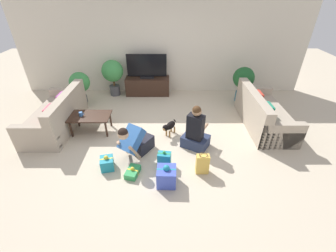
% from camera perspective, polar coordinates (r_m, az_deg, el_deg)
% --- Properties ---
extents(ground_plane, '(16.00, 16.00, 0.00)m').
position_cam_1_polar(ground_plane, '(5.00, -1.77, -2.99)').
color(ground_plane, beige).
extents(wall_back, '(8.40, 0.06, 2.60)m').
position_cam_1_polar(wall_back, '(6.88, -1.27, 19.11)').
color(wall_back, beige).
rests_on(wall_back, ground_plane).
extents(sofa_left, '(0.88, 1.94, 0.83)m').
position_cam_1_polar(sofa_left, '(5.82, -26.10, 2.31)').
color(sofa_left, tan).
rests_on(sofa_left, ground_plane).
extents(sofa_right, '(0.88, 1.94, 0.83)m').
position_cam_1_polar(sofa_right, '(5.75, 23.09, 2.74)').
color(sofa_right, tan).
rests_on(sofa_right, ground_plane).
extents(coffee_table, '(0.89, 0.56, 0.41)m').
position_cam_1_polar(coffee_table, '(5.32, -18.99, 2.09)').
color(coffee_table, '#382319').
rests_on(coffee_table, ground_plane).
extents(tv_console, '(1.30, 0.46, 0.52)m').
position_cam_1_polar(tv_console, '(6.95, -4.96, 10.10)').
color(tv_console, '#382319').
rests_on(tv_console, ground_plane).
extents(tv, '(1.15, 0.20, 0.70)m').
position_cam_1_polar(tv, '(6.75, -5.19, 14.60)').
color(tv, black).
rests_on(tv, tv_console).
extents(potted_plant_corner_right, '(0.58, 0.58, 0.99)m').
position_cam_1_polar(potted_plant_corner_right, '(6.69, 18.79, 10.99)').
color(potted_plant_corner_right, '#336B84').
rests_on(potted_plant_corner_right, ground_plane).
extents(potted_plant_corner_left, '(0.55, 0.55, 0.88)m').
position_cam_1_polar(potted_plant_corner_left, '(6.74, -21.28, 10.09)').
color(potted_plant_corner_left, '#4C4C51').
rests_on(potted_plant_corner_left, ground_plane).
extents(potted_plant_back_left, '(0.62, 0.62, 1.06)m').
position_cam_1_polar(potted_plant_back_left, '(6.91, -13.65, 12.98)').
color(potted_plant_back_left, '#4C4C51').
rests_on(potted_plant_back_left, ground_plane).
extents(person_kneeling, '(0.68, 0.81, 0.79)m').
position_cam_1_polar(person_kneeling, '(4.36, -8.15, -3.76)').
color(person_kneeling, '#23232D').
rests_on(person_kneeling, ground_plane).
extents(person_sitting, '(0.65, 0.62, 0.97)m').
position_cam_1_polar(person_sitting, '(4.58, 7.20, -1.69)').
color(person_sitting, '#283351').
rests_on(person_sitting, ground_plane).
extents(dog, '(0.32, 0.43, 0.34)m').
position_cam_1_polar(dog, '(4.95, 0.52, -0.10)').
color(dog, black).
rests_on(dog, ground_plane).
extents(gift_box_a, '(0.28, 0.37, 0.17)m').
position_cam_1_polar(gift_box_a, '(4.14, -8.78, -11.43)').
color(gift_box_a, '#2D934C').
rests_on(gift_box_a, ground_plane).
extents(gift_box_b, '(0.33, 0.33, 0.40)m').
position_cam_1_polar(gift_box_b, '(3.87, -0.23, -12.59)').
color(gift_box_b, '#3D51BC').
rests_on(gift_box_b, ground_plane).
extents(gift_box_c, '(0.26, 0.20, 0.34)m').
position_cam_1_polar(gift_box_c, '(4.20, -0.78, -8.49)').
color(gift_box_c, teal).
rests_on(gift_box_c, ground_plane).
extents(gift_box_d, '(0.28, 0.30, 0.29)m').
position_cam_1_polar(gift_box_d, '(4.32, -15.04, -9.08)').
color(gift_box_d, teal).
rests_on(gift_box_d, ground_plane).
extents(gift_bag_a, '(0.23, 0.15, 0.41)m').
position_cam_1_polar(gift_bag_a, '(4.09, 8.91, -9.50)').
color(gift_bag_a, '#E5B74C').
rests_on(gift_bag_a, ground_plane).
extents(mug, '(0.12, 0.08, 0.09)m').
position_cam_1_polar(mug, '(5.33, -21.03, 2.91)').
color(mug, '#386BAD').
rests_on(mug, coffee_table).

